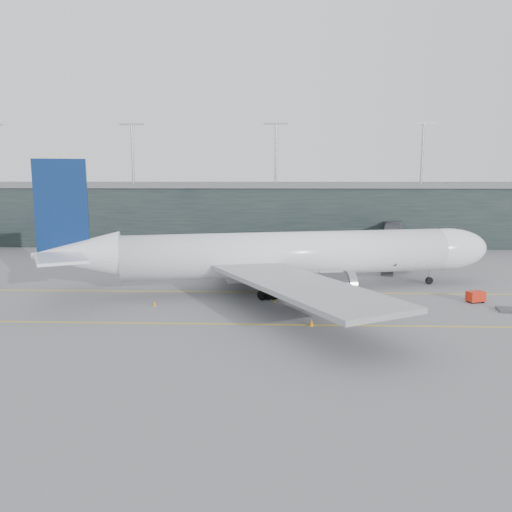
{
  "coord_description": "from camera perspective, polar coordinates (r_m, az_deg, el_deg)",
  "views": [
    {
      "loc": [
        4.93,
        -74.85,
        16.65
      ],
      "look_at": [
        2.21,
        -4.0,
        5.36
      ],
      "focal_mm": 35.0,
      "sensor_mm": 36.0,
      "label": 1
    }
  ],
  "objects": [
    {
      "name": "taxiline_a",
      "position": [
        72.94,
        -1.74,
        -4.14
      ],
      "size": [
        160.0,
        0.25,
        0.02
      ],
      "primitive_type": "cube",
      "color": "yellow",
      "rests_on": "ground"
    },
    {
      "name": "baggage_dolly",
      "position": [
        70.39,
        27.04,
        -5.5
      ],
      "size": [
        3.28,
        2.8,
        0.29
      ],
      "primitive_type": "cube",
      "rotation": [
        0.0,
        0.0,
        -0.17
      ],
      "color": "#393A3E",
      "rests_on": "ground"
    },
    {
      "name": "cone_nose",
      "position": [
        75.65,
        24.42,
        -4.22
      ],
      "size": [
        0.43,
        0.43,
        0.69
      ],
      "primitive_type": "cone",
      "color": "#D8450C",
      "rests_on": "ground"
    },
    {
      "name": "uld_c",
      "position": [
        86.06,
        -0.21,
        -1.5
      ],
      "size": [
        2.26,
        2.03,
        1.7
      ],
      "rotation": [
        0.0,
        0.0,
        -0.34
      ],
      "color": "#39383E",
      "rests_on": "ground"
    },
    {
      "name": "terminal",
      "position": [
        133.24,
        0.07,
        5.16
      ],
      "size": [
        240.0,
        36.0,
        29.0
      ],
      "color": "black",
      "rests_on": "ground"
    },
    {
      "name": "uld_b",
      "position": [
        87.34,
        -2.25,
        -1.35
      ],
      "size": [
        2.03,
        1.71,
        1.7
      ],
      "rotation": [
        0.0,
        0.0,
        -0.12
      ],
      "color": "#39383E",
      "rests_on": "ground"
    },
    {
      "name": "main_aircraft",
      "position": [
        73.02,
        3.37,
        0.11
      ],
      "size": [
        67.08,
        61.94,
        18.98
      ],
      "rotation": [
        0.0,
        0.0,
        0.23
      ],
      "color": "white",
      "rests_on": "ground"
    },
    {
      "name": "taxiline_lead_main",
      "position": [
        96.3,
        2.21,
        -0.91
      ],
      "size": [
        0.25,
        60.0,
        0.02
      ],
      "primitive_type": "cube",
      "color": "yellow",
      "rests_on": "ground"
    },
    {
      "name": "taxiline_b",
      "position": [
        57.53,
        -2.84,
        -7.78
      ],
      "size": [
        160.0,
        0.25,
        0.02
      ],
      "primitive_type": "cube",
      "color": "yellow",
      "rests_on": "ground"
    },
    {
      "name": "cone_tail",
      "position": [
        66.49,
        -11.51,
        -5.33
      ],
      "size": [
        0.43,
        0.43,
        0.69
      ],
      "primitive_type": "cone",
      "color": "orange",
      "rests_on": "ground"
    },
    {
      "name": "jet_bridge",
      "position": [
        101.0,
        14.25,
        2.1
      ],
      "size": [
        13.89,
        44.32,
        6.58
      ],
      "rotation": [
        0.0,
        0.0,
        -0.25
      ],
      "color": "#27272C",
      "rests_on": "ground"
    },
    {
      "name": "cone_wing_port",
      "position": [
        85.65,
        3.76,
        -1.91
      ],
      "size": [
        0.5,
        0.5,
        0.79
      ],
      "primitive_type": "cone",
      "color": "orange",
      "rests_on": "ground"
    },
    {
      "name": "cone_wing_stbd",
      "position": [
        56.98,
        6.37,
        -7.58
      ],
      "size": [
        0.5,
        0.5,
        0.8
      ],
      "primitive_type": "cone",
      "color": "orange",
      "rests_on": "ground"
    },
    {
      "name": "gse_cart",
      "position": [
        73.03,
        23.81,
        -4.24
      ],
      "size": [
        2.54,
        2.02,
        1.51
      ],
      "rotation": [
        0.0,
        0.0,
        0.31
      ],
      "color": "red",
      "rests_on": "ground"
    },
    {
      "name": "ground",
      "position": [
        76.84,
        -1.54,
        -3.47
      ],
      "size": [
        320.0,
        320.0,
        0.0
      ],
      "primitive_type": "plane",
      "color": "slate",
      "rests_on": "ground"
    },
    {
      "name": "uld_a",
      "position": [
        86.9,
        -4.55,
        -1.36
      ],
      "size": [
        2.44,
        2.13,
        1.9
      ],
      "rotation": [
        0.0,
        0.0,
        0.25
      ],
      "color": "#39383E",
      "rests_on": "ground"
    }
  ]
}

